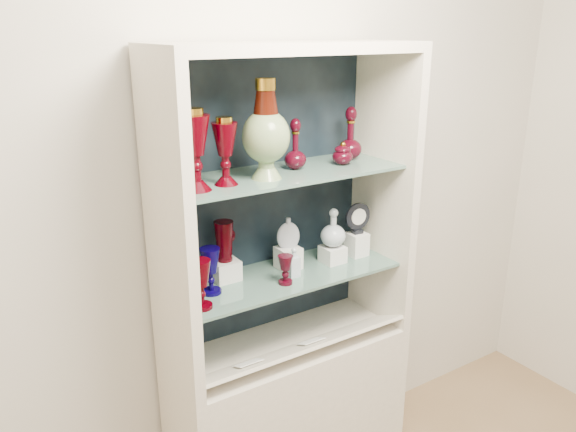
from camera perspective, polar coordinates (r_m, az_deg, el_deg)
wall_back at (r=2.30m, az=-2.96°, el=3.82°), size 3.50×0.02×2.80m
cabinet_base at (r=2.60m, az=0.00°, el=-19.73°), size 1.00×0.40×0.75m
cabinet_back_panel at (r=2.30m, az=-2.56°, el=1.85°), size 0.98×0.02×1.15m
cabinet_side_left at (r=1.94m, az=-12.01°, el=-1.73°), size 0.04×0.40×1.15m
cabinet_side_right at (r=2.43m, az=9.59°, el=2.50°), size 0.04×0.40×1.15m
cabinet_top_cap at (r=2.04m, az=0.00°, el=16.73°), size 1.00×0.40×0.04m
shelf_lower at (r=2.26m, az=-0.28°, el=-6.03°), size 0.92×0.34×0.01m
shelf_upper at (r=2.12m, az=-0.29°, el=4.35°), size 0.92×0.34×0.01m
label_ledge at (r=2.29m, az=1.53°, el=-13.19°), size 0.92×0.17×0.09m
label_card_0 at (r=2.30m, az=2.34°, el=-12.59°), size 0.10×0.06×0.03m
label_card_1 at (r=2.17m, az=-4.05°, el=-14.67°), size 0.10×0.06×0.03m
pedestal_lamp_left at (r=1.93m, az=-6.41°, el=6.55°), size 0.09×0.09×0.23m
pedestal_lamp_right at (r=1.87m, az=-9.39°, el=6.62°), size 0.13×0.13×0.27m
enamel_urn at (r=1.99m, az=-2.26°, el=8.78°), size 0.20×0.20×0.35m
ruby_decanter_a at (r=2.14m, az=0.75°, el=7.63°), size 0.11×0.11×0.22m
ruby_decanter_b at (r=2.33m, az=6.37°, el=8.52°), size 0.12×0.12×0.23m
lidded_bowl at (r=2.24m, az=5.57°, el=6.40°), size 0.10×0.10×0.09m
cobalt_goblet at (r=2.09m, az=-7.86°, el=-5.55°), size 0.09×0.09×0.18m
ruby_goblet_tall at (r=1.98m, az=-8.82°, el=-6.88°), size 0.10×0.10×0.18m
ruby_goblet_small at (r=2.15m, az=-0.26°, el=-5.48°), size 0.07×0.07×0.12m
riser_ruby_pitcher at (r=2.21m, az=-6.39°, el=-5.45°), size 0.10×0.10×0.08m
ruby_pitcher at (r=2.16m, az=-6.50°, el=-2.56°), size 0.14×0.12×0.16m
clear_square_bottle at (r=2.22m, az=0.61°, el=-4.68°), size 0.05×0.05×0.12m
riser_flat_flask at (r=2.30m, az=0.02°, el=-4.25°), size 0.09×0.09×0.09m
flat_flask at (r=2.26m, az=0.02°, el=-1.66°), size 0.10×0.07×0.13m
riser_clear_round_decanter at (r=2.36m, az=4.55°, el=-3.88°), size 0.09×0.09×0.07m
clear_round_decanter at (r=2.32m, az=4.62°, el=-1.28°), size 0.14×0.14×0.16m
riser_cameo_medallion at (r=2.44m, az=6.99°, el=-2.84°), size 0.08×0.08×0.10m
cameo_medallion at (r=2.40m, az=7.10°, el=-0.18°), size 0.12×0.05×0.14m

